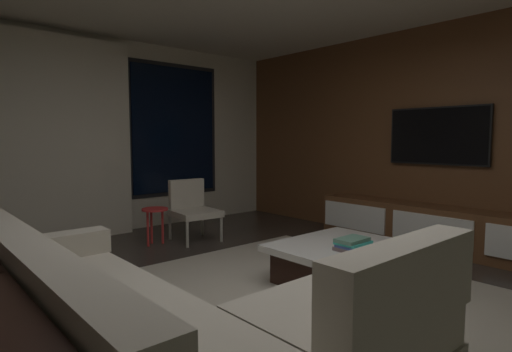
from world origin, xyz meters
The scene contains 11 objects.
floor centered at (0.00, 0.00, 0.00)m, with size 9.20×9.20×0.00m, color #332B26.
back_wall_with_window centered at (-0.06, 3.62, 1.34)m, with size 6.60×0.30×2.70m.
media_wall centered at (3.06, 0.00, 1.35)m, with size 0.12×7.80×2.70m.
area_rug centered at (0.35, -0.10, 0.01)m, with size 3.20×3.80×0.01m, color #ADA391.
sectional_couch centered at (-0.94, -0.16, 0.29)m, with size 1.98×2.50×0.82m.
coffee_table centered at (1.02, 0.10, 0.19)m, with size 1.16×1.16×0.36m.
book_stack_on_coffee_table centered at (0.91, 0.01, 0.42)m, with size 0.30×0.22×0.11m.
accent_chair_near_window centered at (0.90, 2.50, 0.43)m, with size 0.59×0.61×0.78m.
side_stool centered at (0.40, 2.56, 0.37)m, with size 0.32×0.32×0.46m.
media_console centered at (2.77, 0.05, 0.25)m, with size 0.46×3.10×0.52m.
mounted_tv centered at (2.95, 0.25, 1.35)m, with size 0.05×1.21×0.70m.
Camera 1 is at (-2.01, -2.05, 1.31)m, focal length 29.06 mm.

